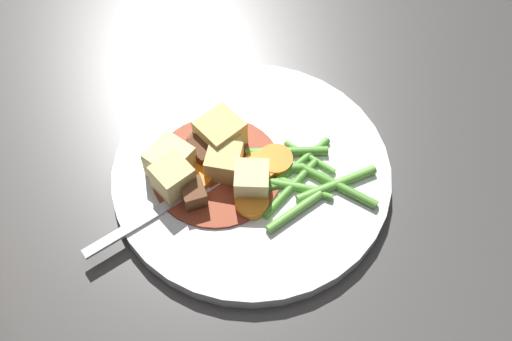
% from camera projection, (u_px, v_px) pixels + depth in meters
% --- Properties ---
extents(ground_plane, '(3.00, 3.00, 0.00)m').
position_uv_depth(ground_plane, '(256.00, 179.00, 0.70)').
color(ground_plane, '#423F3D').
extents(dinner_plate, '(0.28, 0.28, 0.02)m').
position_uv_depth(dinner_plate, '(256.00, 175.00, 0.69)').
color(dinner_plate, white).
rests_on(dinner_plate, ground_plane).
extents(stew_sauce, '(0.13, 0.13, 0.00)m').
position_uv_depth(stew_sauce, '(221.00, 173.00, 0.68)').
color(stew_sauce, '#93381E').
rests_on(stew_sauce, dinner_plate).
extents(carrot_slice_0, '(0.04, 0.04, 0.01)m').
position_uv_depth(carrot_slice_0, '(252.00, 203.00, 0.66)').
color(carrot_slice_0, orange).
rests_on(carrot_slice_0, dinner_plate).
extents(carrot_slice_1, '(0.03, 0.03, 0.01)m').
position_uv_depth(carrot_slice_1, '(164.00, 159.00, 0.69)').
color(carrot_slice_1, orange).
rests_on(carrot_slice_1, dinner_plate).
extents(carrot_slice_2, '(0.04, 0.04, 0.01)m').
position_uv_depth(carrot_slice_2, '(264.00, 164.00, 0.68)').
color(carrot_slice_2, orange).
rests_on(carrot_slice_2, dinner_plate).
extents(carrot_slice_3, '(0.03, 0.03, 0.01)m').
position_uv_depth(carrot_slice_3, '(200.00, 177.00, 0.67)').
color(carrot_slice_3, orange).
rests_on(carrot_slice_3, dinner_plate).
extents(carrot_slice_4, '(0.04, 0.04, 0.01)m').
position_uv_depth(carrot_slice_4, '(280.00, 161.00, 0.69)').
color(carrot_slice_4, orange).
rests_on(carrot_slice_4, dinner_plate).
extents(potato_chunk_0, '(0.05, 0.05, 0.04)m').
position_uv_depth(potato_chunk_0, '(177.00, 179.00, 0.66)').
color(potato_chunk_0, '#E5CC7A').
rests_on(potato_chunk_0, dinner_plate).
extents(potato_chunk_1, '(0.03, 0.03, 0.03)m').
position_uv_depth(potato_chunk_1, '(231.00, 147.00, 0.69)').
color(potato_chunk_1, '#E5CC7A').
rests_on(potato_chunk_1, dinner_plate).
extents(potato_chunk_2, '(0.04, 0.04, 0.03)m').
position_uv_depth(potato_chunk_2, '(228.00, 159.00, 0.67)').
color(potato_chunk_2, '#DBBC6B').
rests_on(potato_chunk_2, dinner_plate).
extents(potato_chunk_3, '(0.03, 0.03, 0.03)m').
position_uv_depth(potato_chunk_3, '(253.00, 181.00, 0.66)').
color(potato_chunk_3, '#EAD68C').
rests_on(potato_chunk_3, dinner_plate).
extents(potato_chunk_4, '(0.05, 0.05, 0.03)m').
position_uv_depth(potato_chunk_4, '(174.00, 161.00, 0.67)').
color(potato_chunk_4, '#EAD68C').
rests_on(potato_chunk_4, dinner_plate).
extents(potato_chunk_5, '(0.05, 0.05, 0.04)m').
position_uv_depth(potato_chunk_5, '(225.00, 134.00, 0.69)').
color(potato_chunk_5, '#DBBC6B').
rests_on(potato_chunk_5, dinner_plate).
extents(meat_chunk_0, '(0.04, 0.04, 0.02)m').
position_uv_depth(meat_chunk_0, '(207.00, 151.00, 0.68)').
color(meat_chunk_0, '#4C2B19').
rests_on(meat_chunk_0, dinner_plate).
extents(meat_chunk_1, '(0.03, 0.03, 0.02)m').
position_uv_depth(meat_chunk_1, '(198.00, 194.00, 0.66)').
color(meat_chunk_1, brown).
rests_on(meat_chunk_1, dinner_plate).
extents(meat_chunk_2, '(0.03, 0.03, 0.02)m').
position_uv_depth(meat_chunk_2, '(208.00, 140.00, 0.69)').
color(meat_chunk_2, brown).
rests_on(meat_chunk_2, dinner_plate).
extents(green_bean_0, '(0.06, 0.07, 0.01)m').
position_uv_depth(green_bean_0, '(295.00, 188.00, 0.67)').
color(green_bean_0, '#599E38').
rests_on(green_bean_0, dinner_plate).
extents(green_bean_1, '(0.05, 0.02, 0.01)m').
position_uv_depth(green_bean_1, '(279.00, 187.00, 0.67)').
color(green_bean_1, '#4C8E33').
rests_on(green_bean_1, dinner_plate).
extents(green_bean_2, '(0.07, 0.01, 0.01)m').
position_uv_depth(green_bean_2, '(275.00, 171.00, 0.68)').
color(green_bean_2, '#599E38').
rests_on(green_bean_2, dinner_plate).
extents(green_bean_3, '(0.08, 0.05, 0.01)m').
position_uv_depth(green_bean_3, '(342.00, 185.00, 0.67)').
color(green_bean_3, '#599E38').
rests_on(green_bean_3, dinner_plate).
extents(green_bean_4, '(0.08, 0.03, 0.01)m').
position_uv_depth(green_bean_4, '(284.00, 184.00, 0.67)').
color(green_bean_4, '#66AD42').
rests_on(green_bean_4, dinner_plate).
extents(green_bean_5, '(0.05, 0.03, 0.01)m').
position_uv_depth(green_bean_5, '(310.00, 188.00, 0.67)').
color(green_bean_5, '#599E38').
rests_on(green_bean_5, dinner_plate).
extents(green_bean_6, '(0.05, 0.04, 0.01)m').
position_uv_depth(green_bean_6, '(314.00, 157.00, 0.69)').
color(green_bean_6, '#66AD42').
rests_on(green_bean_6, dinner_plate).
extents(green_bean_7, '(0.05, 0.04, 0.01)m').
position_uv_depth(green_bean_7, '(266.00, 181.00, 0.68)').
color(green_bean_7, '#66AD42').
rests_on(green_bean_7, dinner_plate).
extents(green_bean_8, '(0.06, 0.03, 0.01)m').
position_uv_depth(green_bean_8, '(299.00, 169.00, 0.68)').
color(green_bean_8, '#66AD42').
rests_on(green_bean_8, dinner_plate).
extents(green_bean_9, '(0.08, 0.01, 0.01)m').
position_uv_depth(green_bean_9, '(291.00, 151.00, 0.69)').
color(green_bean_9, '#599E38').
rests_on(green_bean_9, dinner_plate).
extents(green_bean_10, '(0.06, 0.05, 0.01)m').
position_uv_depth(green_bean_10, '(299.00, 211.00, 0.66)').
color(green_bean_10, '#66AD42').
rests_on(green_bean_10, dinner_plate).
extents(green_bean_11, '(0.08, 0.04, 0.01)m').
position_uv_depth(green_bean_11, '(341.00, 184.00, 0.67)').
color(green_bean_11, '#66AD42').
rests_on(green_bean_11, dinner_plate).
extents(green_bean_12, '(0.07, 0.06, 0.01)m').
position_uv_depth(green_bean_12, '(303.00, 164.00, 0.69)').
color(green_bean_12, '#599E38').
rests_on(green_bean_12, dinner_plate).
extents(fork, '(0.15, 0.11, 0.00)m').
position_uv_depth(fork, '(176.00, 203.00, 0.66)').
color(fork, silver).
rests_on(fork, dinner_plate).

